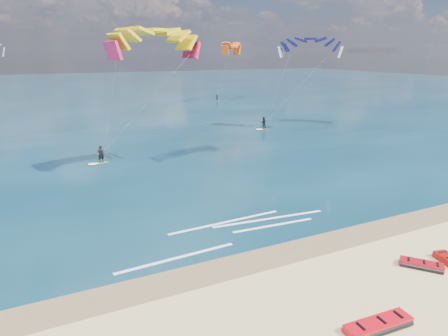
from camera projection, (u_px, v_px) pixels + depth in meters
The scene contains 9 objects.
ground at pixel (118, 135), 53.71m from camera, with size 320.00×320.00×0.00m, color tan.
wet_sand_strip at pixel (258, 259), 21.75m from camera, with size 320.00×2.40×0.01m, color brown.
sea at pixel (70, 92), 108.97m from camera, with size 320.00×200.00×0.04m, color #092733.
packed_kite_left at pixel (378, 329), 16.31m from camera, with size 3.22×1.19×0.43m, color red, non-canonical shape.
packed_kite_mid at pixel (421, 267), 20.94m from camera, with size 2.30×1.05×0.38m, color #A80B16, non-canonical shape.
kitesurfer_main at pixel (126, 93), 36.23m from camera, with size 11.42×8.96×14.26m.
kitesurfer_far at pixel (288, 78), 54.75m from camera, with size 11.29×8.05×14.17m.
shoreline_foam at pixel (238, 229), 25.33m from camera, with size 14.86×3.67×0.01m.
distant_kites at pixel (17, 75), 82.28m from camera, with size 83.03×33.32×12.70m.
Camera 1 is at (-10.13, -13.71, 10.93)m, focal length 32.00 mm.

